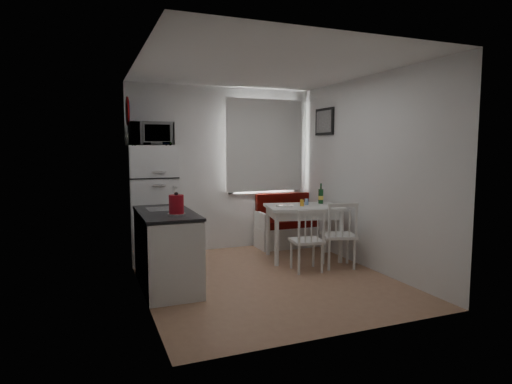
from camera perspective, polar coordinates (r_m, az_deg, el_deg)
floor at (r=5.50m, az=1.22°, el=-11.45°), size 3.00×3.50×0.02m
ceiling at (r=5.33m, az=1.28°, el=16.26°), size 3.00×3.50×0.02m
wall_back at (r=6.90m, az=-4.43°, el=3.08°), size 3.00×0.02×2.60m
wall_front at (r=3.72m, az=11.84°, el=0.47°), size 3.00×0.02×2.60m
wall_left at (r=4.88m, az=-15.21°, el=1.68°), size 0.02×3.50×2.60m
wall_right at (r=6.01m, az=14.56°, el=2.47°), size 0.02×3.50×2.60m
window at (r=7.11m, az=1.04°, el=5.80°), size 1.22×0.06×1.47m
curtain at (r=7.04m, az=1.26°, el=6.20°), size 1.35×0.02×1.50m
kitchen_counter at (r=5.20m, az=-11.83°, el=-7.41°), size 0.62×1.32×1.16m
wall_sign at (r=6.33m, az=-16.68°, el=10.29°), size 0.03×0.40×0.40m
picture_frame at (r=6.91m, az=9.09°, el=9.25°), size 0.04×0.52×0.42m
bench at (r=7.22m, az=4.79°, el=-4.88°), size 1.22×0.47×0.87m
dining_table at (r=6.33m, az=6.32°, el=-2.61°), size 1.19×0.95×0.80m
chair_left at (r=5.67m, az=7.19°, el=-5.50°), size 0.44×0.43×0.45m
chair_right at (r=5.91m, az=11.49°, el=-4.71°), size 0.53×0.52×0.49m
fridge at (r=6.34m, az=-13.68°, el=-1.54°), size 0.67×0.67×1.67m
microwave at (r=6.25m, az=-13.84°, el=7.54°), size 0.59×0.40×0.33m
kettle at (r=4.72m, az=-10.57°, el=-1.66°), size 0.19×0.19×0.26m
wine_bottle at (r=6.55m, az=8.64°, el=-0.19°), size 0.08×0.08×0.31m
drinking_glass_orange at (r=6.24m, az=6.15°, el=-1.45°), size 0.06×0.06×0.10m
drinking_glass_blue at (r=6.39m, az=6.76°, el=-1.30°), size 0.06×0.06×0.09m
plate at (r=6.20m, az=3.80°, el=-1.85°), size 0.24×0.24×0.02m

